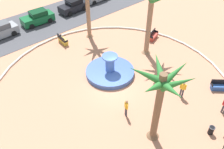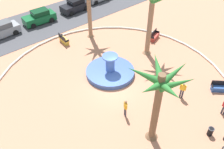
{
  "view_description": "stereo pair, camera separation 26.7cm",
  "coord_description": "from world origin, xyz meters",
  "px_view_note": "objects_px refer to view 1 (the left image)",
  "views": [
    {
      "loc": [
        -10.55,
        -12.05,
        15.14
      ],
      "look_at": [
        0.3,
        0.47,
        1.0
      ],
      "focal_mm": 38.96,
      "sensor_mm": 36.0,
      "label": 1
    },
    {
      "loc": [
        -10.35,
        -12.23,
        15.14
      ],
      "look_at": [
        0.3,
        0.47,
        1.0
      ],
      "focal_mm": 38.96,
      "sensor_mm": 36.0,
      "label": 2
    }
  ],
  "objects_px": {
    "bench_east": "(63,41)",
    "person_pedestrian_stroll": "(183,89)",
    "person_cyclist_photo": "(126,107)",
    "palm_tree_mid_plaza": "(151,4)",
    "parked_car_third": "(73,6)",
    "trash_bin": "(211,130)",
    "parked_car_second": "(38,18)",
    "palm_tree_near_fountain": "(161,91)",
    "bench_north": "(153,36)",
    "bench_southeast": "(220,87)",
    "parked_car_leftmost": "(0,31)",
    "fountain": "(110,71)"
  },
  "relations": [
    {
      "from": "bench_east",
      "to": "person_pedestrian_stroll",
      "type": "bearing_deg",
      "value": -77.08
    },
    {
      "from": "person_cyclist_photo",
      "to": "person_pedestrian_stroll",
      "type": "bearing_deg",
      "value": -17.65
    },
    {
      "from": "palm_tree_mid_plaza",
      "to": "parked_car_third",
      "type": "relative_size",
      "value": 1.73
    },
    {
      "from": "person_cyclist_photo",
      "to": "trash_bin",
      "type": "bearing_deg",
      "value": -56.57
    },
    {
      "from": "person_pedestrian_stroll",
      "to": "parked_car_second",
      "type": "relative_size",
      "value": 0.42
    },
    {
      "from": "person_cyclist_photo",
      "to": "parked_car_third",
      "type": "bearing_deg",
      "value": 68.05
    },
    {
      "from": "palm_tree_near_fountain",
      "to": "palm_tree_mid_plaza",
      "type": "xyz_separation_m",
      "value": [
        7.42,
        7.68,
        0.86
      ]
    },
    {
      "from": "bench_north",
      "to": "bench_southeast",
      "type": "distance_m",
      "value": 9.72
    },
    {
      "from": "trash_bin",
      "to": "person_cyclist_photo",
      "type": "distance_m",
      "value": 6.49
    },
    {
      "from": "bench_north",
      "to": "person_pedestrian_stroll",
      "type": "xyz_separation_m",
      "value": [
        -5.22,
        -7.84,
        0.6
      ]
    },
    {
      "from": "palm_tree_mid_plaza",
      "to": "trash_bin",
      "type": "bearing_deg",
      "value": -111.32
    },
    {
      "from": "parked_car_third",
      "to": "parked_car_leftmost",
      "type": "bearing_deg",
      "value": -179.97
    },
    {
      "from": "trash_bin",
      "to": "person_cyclist_photo",
      "type": "xyz_separation_m",
      "value": [
        -3.56,
        5.4,
        0.56
      ]
    },
    {
      "from": "palm_tree_near_fountain",
      "to": "bench_north",
      "type": "xyz_separation_m",
      "value": [
        10.1,
        9.01,
        -4.26
      ]
    },
    {
      "from": "bench_southeast",
      "to": "parked_car_second",
      "type": "height_order",
      "value": "parked_car_second"
    },
    {
      "from": "trash_bin",
      "to": "parked_car_third",
      "type": "height_order",
      "value": "parked_car_third"
    },
    {
      "from": "trash_bin",
      "to": "person_pedestrian_stroll",
      "type": "distance_m",
      "value": 4.11
    },
    {
      "from": "person_pedestrian_stroll",
      "to": "parked_car_leftmost",
      "type": "height_order",
      "value": "person_pedestrian_stroll"
    },
    {
      "from": "bench_southeast",
      "to": "parked_car_leftmost",
      "type": "relative_size",
      "value": 0.37
    },
    {
      "from": "palm_tree_mid_plaza",
      "to": "parked_car_leftmost",
      "type": "bearing_deg",
      "value": 128.15
    },
    {
      "from": "bench_north",
      "to": "parked_car_leftmost",
      "type": "bearing_deg",
      "value": 137.63
    },
    {
      "from": "palm_tree_near_fountain",
      "to": "person_cyclist_photo",
      "type": "xyz_separation_m",
      "value": [
        -0.17,
        2.77,
        -3.66
      ]
    },
    {
      "from": "parked_car_second",
      "to": "parked_car_third",
      "type": "bearing_deg",
      "value": -0.96
    },
    {
      "from": "fountain",
      "to": "palm_tree_mid_plaza",
      "type": "distance_m",
      "value": 7.33
    },
    {
      "from": "fountain",
      "to": "bench_north",
      "type": "distance_m",
      "value": 8.02
    },
    {
      "from": "trash_bin",
      "to": "parked_car_leftmost",
      "type": "distance_m",
      "value": 24.46
    },
    {
      "from": "trash_bin",
      "to": "palm_tree_mid_plaza",
      "type": "bearing_deg",
      "value": 68.68
    },
    {
      "from": "parked_car_second",
      "to": "fountain",
      "type": "bearing_deg",
      "value": -88.43
    },
    {
      "from": "parked_car_leftmost",
      "to": "bench_north",
      "type": "bearing_deg",
      "value": -42.37
    },
    {
      "from": "person_cyclist_photo",
      "to": "parked_car_second",
      "type": "distance_m",
      "value": 18.41
    },
    {
      "from": "parked_car_leftmost",
      "to": "parked_car_third",
      "type": "relative_size",
      "value": 0.99
    },
    {
      "from": "trash_bin",
      "to": "parked_car_leftmost",
      "type": "bearing_deg",
      "value": 105.21
    },
    {
      "from": "bench_east",
      "to": "person_cyclist_photo",
      "type": "xyz_separation_m",
      "value": [
        -1.86,
        -12.29,
        0.6
      ]
    },
    {
      "from": "bench_southeast",
      "to": "person_cyclist_photo",
      "type": "relative_size",
      "value": 0.9
    },
    {
      "from": "person_cyclist_photo",
      "to": "parked_car_second",
      "type": "xyz_separation_m",
      "value": [
        2.02,
        18.3,
        -0.17
      ]
    },
    {
      "from": "fountain",
      "to": "parked_car_second",
      "type": "distance_m",
      "value": 13.57
    },
    {
      "from": "person_cyclist_photo",
      "to": "parked_car_second",
      "type": "bearing_deg",
      "value": 83.71
    },
    {
      "from": "parked_car_leftmost",
      "to": "parked_car_second",
      "type": "relative_size",
      "value": 1.0
    },
    {
      "from": "fountain",
      "to": "parked_car_third",
      "type": "relative_size",
      "value": 1.13
    },
    {
      "from": "palm_tree_mid_plaza",
      "to": "bench_north",
      "type": "xyz_separation_m",
      "value": [
        2.67,
        1.33,
        -5.12
      ]
    },
    {
      "from": "palm_tree_near_fountain",
      "to": "parked_car_second",
      "type": "xyz_separation_m",
      "value": [
        1.85,
        21.07,
        -3.83
      ]
    },
    {
      "from": "palm_tree_near_fountain",
      "to": "parked_car_leftmost",
      "type": "xyz_separation_m",
      "value": [
        -3.02,
        20.97,
        -3.83
      ]
    },
    {
      "from": "parked_car_leftmost",
      "to": "parked_car_third",
      "type": "xyz_separation_m",
      "value": [
        10.19,
        0.0,
        0.0
      ]
    },
    {
      "from": "person_pedestrian_stroll",
      "to": "parked_car_second",
      "type": "xyz_separation_m",
      "value": [
        -3.03,
        19.9,
        -0.17
      ]
    },
    {
      "from": "fountain",
      "to": "trash_bin",
      "type": "bearing_deg",
      "value": -83.38
    },
    {
      "from": "person_cyclist_photo",
      "to": "person_pedestrian_stroll",
      "type": "distance_m",
      "value": 5.29
    },
    {
      "from": "palm_tree_mid_plaza",
      "to": "bench_southeast",
      "type": "distance_m",
      "value": 9.69
    },
    {
      "from": "parked_car_second",
      "to": "parked_car_third",
      "type": "relative_size",
      "value": 0.99
    },
    {
      "from": "bench_north",
      "to": "person_cyclist_photo",
      "type": "relative_size",
      "value": 0.99
    },
    {
      "from": "palm_tree_near_fountain",
      "to": "bench_east",
      "type": "distance_m",
      "value": 15.74
    }
  ]
}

